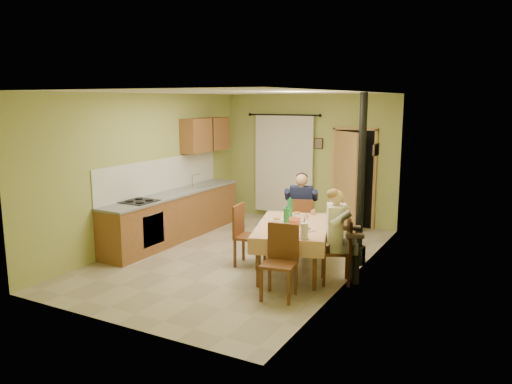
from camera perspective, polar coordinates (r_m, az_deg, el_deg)
The scene contains 17 objects.
floor at distance 8.72m, azimuth -1.77°, elevation -7.42°, with size 4.00×6.00×0.01m, color tan.
room_shell at distance 8.34m, azimuth -1.84°, elevation 4.57°, with size 4.04×6.04×2.82m.
kitchen_run at distance 9.83m, azimuth -9.27°, elevation -2.56°, with size 0.64×3.64×1.56m.
upper_cabinets at distance 10.73m, azimuth -5.74°, elevation 6.55°, with size 0.35×1.40×0.70m, color brown.
curtain at distance 11.21m, azimuth 3.18°, elevation 3.23°, with size 1.70×0.07×2.22m.
doorway at distance 10.63m, azimuth 10.65°, elevation 1.51°, with size 0.96×0.57×2.15m.
dining_table at distance 7.94m, azimuth 4.15°, elevation -6.38°, with size 1.58×2.05×0.76m.
tableware at distance 7.72m, azimuth 4.24°, elevation -3.43°, with size 0.99×1.51×0.33m.
chair_far at distance 8.95m, azimuth 5.11°, elevation -5.02°, with size 0.55×0.55×0.99m.
chair_near at distance 6.92m, azimuth 2.67°, elevation -9.70°, with size 0.51×0.51×1.01m.
chair_right at distance 7.55m, azimuth 9.21°, elevation -8.10°, with size 0.55×0.55×0.98m.
chair_left at distance 8.22m, azimuth -0.79°, elevation -6.39°, with size 0.50×0.50×1.01m.
man_far at distance 8.83m, azimuth 5.18°, elevation -1.32°, with size 0.65×0.59×1.39m.
man_right at distance 7.38m, azimuth 9.23°, elevation -3.76°, with size 0.60×0.65×1.39m.
stove_flue at distance 8.26m, azimuth 11.80°, elevation -1.28°, with size 0.24×0.24×2.80m.
picture_back at distance 10.91m, azimuth 7.19°, elevation 5.53°, with size 0.19×0.03×0.23m, color black.
picture_right at distance 8.70m, azimuth 13.59°, elevation 4.73°, with size 0.03×0.31×0.21m, color brown.
Camera 1 is at (4.16, -7.17, 2.69)m, focal length 35.00 mm.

